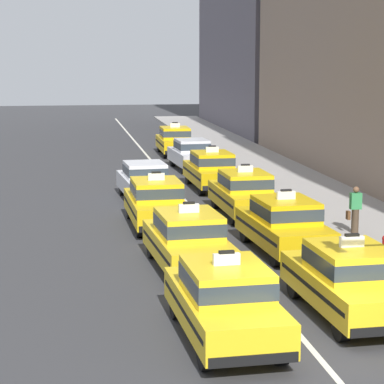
{
  "coord_description": "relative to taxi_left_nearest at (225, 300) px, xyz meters",
  "views": [
    {
      "loc": [
        -4.89,
        -14.34,
        5.94
      ],
      "look_at": [
        -0.6,
        12.03,
        1.3
      ],
      "focal_mm": 74.65,
      "sensor_mm": 36.0,
      "label": 1
    }
  ],
  "objects": [
    {
      "name": "ground_plane",
      "position": [
        1.64,
        -1.32,
        -0.88
      ],
      "size": [
        160.0,
        160.0,
        0.0
      ],
      "primitive_type": "plane",
      "color": "#353538"
    },
    {
      "name": "lane_stripe_left_right",
      "position": [
        1.64,
        18.68,
        -0.87
      ],
      "size": [
        0.14,
        80.0,
        0.01
      ],
      "primitive_type": "cube",
      "color": "silver",
      "rests_on": "ground"
    },
    {
      "name": "sidewalk_curb",
      "position": [
        7.24,
        13.68,
        -0.8
      ],
      "size": [
        4.0,
        90.0,
        0.15
      ],
      "primitive_type": "cube",
      "color": "#9E9993",
      "rests_on": "ground"
    },
    {
      "name": "taxi_left_nearest",
      "position": [
        0.0,
        0.0,
        0.0
      ],
      "size": [
        1.98,
        4.62,
        1.96
      ],
      "color": "black",
      "rests_on": "ground"
    },
    {
      "name": "taxi_left_second",
      "position": [
        0.09,
        5.53,
        0.0
      ],
      "size": [
        2.06,
        4.65,
        1.96
      ],
      "color": "black",
      "rests_on": "ground"
    },
    {
      "name": "taxi_left_third",
      "position": [
        -0.12,
        11.3,
        0.0
      ],
      "size": [
        1.89,
        4.59,
        1.96
      ],
      "color": "black",
      "rests_on": "ground"
    },
    {
      "name": "sedan_left_fourth",
      "position": [
        0.01,
        16.38,
        -0.03
      ],
      "size": [
        2.03,
        4.4,
        1.58
      ],
      "color": "black",
      "rests_on": "ground"
    },
    {
      "name": "taxi_right_nearest",
      "position": [
        3.1,
        1.08,
        0.0
      ],
      "size": [
        1.96,
        4.62,
        1.96
      ],
      "color": "black",
      "rests_on": "ground"
    },
    {
      "name": "taxi_right_second",
      "position": [
        3.27,
        7.07,
        0.0
      ],
      "size": [
        2.05,
        4.65,
        1.96
      ],
      "color": "black",
      "rests_on": "ground"
    },
    {
      "name": "taxi_right_third",
      "position": [
        3.33,
        12.66,
        0.0
      ],
      "size": [
        1.91,
        4.6,
        1.96
      ],
      "color": "black",
      "rests_on": "ground"
    },
    {
      "name": "taxi_right_fourth",
      "position": [
        3.24,
        18.73,
        0.0
      ],
      "size": [
        1.91,
        4.6,
        1.96
      ],
      "color": "black",
      "rests_on": "ground"
    },
    {
      "name": "sedan_right_fifth",
      "position": [
        3.33,
        24.83,
        -0.03
      ],
      "size": [
        2.0,
        4.39,
        1.58
      ],
      "color": "black",
      "rests_on": "ground"
    },
    {
      "name": "taxi_right_sixth",
      "position": [
        3.32,
        31.0,
        0.0
      ],
      "size": [
        1.85,
        4.57,
        1.96
      ],
      "color": "black",
      "rests_on": "ground"
    },
    {
      "name": "pedestrian_by_storefront",
      "position": [
        6.1,
        8.66,
        0.04
      ],
      "size": [
        0.47,
        0.24,
        1.54
      ],
      "color": "#473828",
      "rests_on": "sidewalk_curb"
    }
  ]
}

